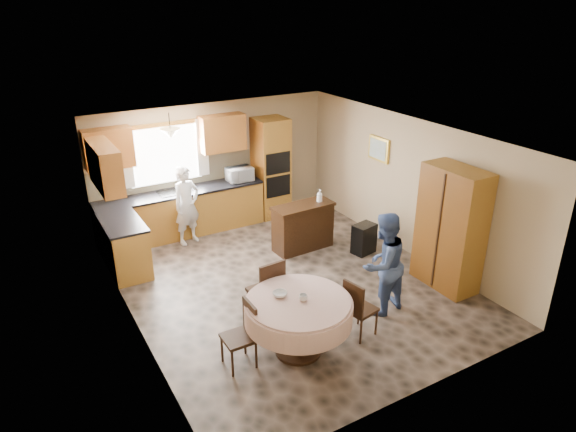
# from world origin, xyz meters

# --- Properties ---
(floor) EXTENTS (5.00, 6.00, 0.01)m
(floor) POSITION_xyz_m (0.00, 0.00, 0.00)
(floor) COLOR #715D4F
(floor) RESTS_ON ground
(ceiling) EXTENTS (5.00, 6.00, 0.01)m
(ceiling) POSITION_xyz_m (0.00, 0.00, 2.50)
(ceiling) COLOR white
(ceiling) RESTS_ON wall_back
(wall_back) EXTENTS (5.00, 0.02, 2.50)m
(wall_back) POSITION_xyz_m (0.00, 3.00, 1.25)
(wall_back) COLOR tan
(wall_back) RESTS_ON floor
(wall_front) EXTENTS (5.00, 0.02, 2.50)m
(wall_front) POSITION_xyz_m (0.00, -3.00, 1.25)
(wall_front) COLOR tan
(wall_front) RESTS_ON floor
(wall_left) EXTENTS (0.02, 6.00, 2.50)m
(wall_left) POSITION_xyz_m (-2.50, 0.00, 1.25)
(wall_left) COLOR tan
(wall_left) RESTS_ON floor
(wall_right) EXTENTS (0.02, 6.00, 2.50)m
(wall_right) POSITION_xyz_m (2.50, 0.00, 1.25)
(wall_right) COLOR tan
(wall_right) RESTS_ON floor
(window) EXTENTS (1.40, 0.03, 1.10)m
(window) POSITION_xyz_m (-1.00, 2.98, 1.60)
(window) COLOR white
(window) RESTS_ON wall_back
(curtain_left) EXTENTS (0.22, 0.02, 1.15)m
(curtain_left) POSITION_xyz_m (-1.75, 2.93, 1.65)
(curtain_left) COLOR white
(curtain_left) RESTS_ON wall_back
(curtain_right) EXTENTS (0.22, 0.02, 1.15)m
(curtain_right) POSITION_xyz_m (-0.25, 2.93, 1.65)
(curtain_right) COLOR white
(curtain_right) RESTS_ON wall_back
(base_cab_back) EXTENTS (3.30, 0.60, 0.88)m
(base_cab_back) POSITION_xyz_m (-0.85, 2.70, 0.44)
(base_cab_back) COLOR gold
(base_cab_back) RESTS_ON floor
(counter_back) EXTENTS (3.30, 0.64, 0.04)m
(counter_back) POSITION_xyz_m (-0.85, 2.70, 0.90)
(counter_back) COLOR black
(counter_back) RESTS_ON base_cab_back
(base_cab_left) EXTENTS (0.60, 1.20, 0.88)m
(base_cab_left) POSITION_xyz_m (-2.20, 1.80, 0.44)
(base_cab_left) COLOR gold
(base_cab_left) RESTS_ON floor
(counter_left) EXTENTS (0.64, 1.20, 0.04)m
(counter_left) POSITION_xyz_m (-2.20, 1.80, 0.90)
(counter_left) COLOR black
(counter_left) RESTS_ON base_cab_left
(backsplash) EXTENTS (3.30, 0.02, 0.55)m
(backsplash) POSITION_xyz_m (-0.85, 2.99, 1.18)
(backsplash) COLOR tan
(backsplash) RESTS_ON wall_back
(wall_cab_left) EXTENTS (0.85, 0.33, 0.72)m
(wall_cab_left) POSITION_xyz_m (-2.05, 2.83, 1.91)
(wall_cab_left) COLOR #CD6E33
(wall_cab_left) RESTS_ON wall_back
(wall_cab_right) EXTENTS (0.90, 0.33, 0.72)m
(wall_cab_right) POSITION_xyz_m (0.15, 2.83, 1.91)
(wall_cab_right) COLOR #CD6E33
(wall_cab_right) RESTS_ON wall_back
(wall_cab_side) EXTENTS (0.33, 1.20, 0.72)m
(wall_cab_side) POSITION_xyz_m (-2.33, 1.80, 1.91)
(wall_cab_side) COLOR #CD6E33
(wall_cab_side) RESTS_ON wall_left
(oven_tower) EXTENTS (0.66, 0.62, 2.12)m
(oven_tower) POSITION_xyz_m (1.15, 2.69, 1.06)
(oven_tower) COLOR gold
(oven_tower) RESTS_ON floor
(oven_upper) EXTENTS (0.56, 0.01, 0.45)m
(oven_upper) POSITION_xyz_m (1.15, 2.38, 1.25)
(oven_upper) COLOR black
(oven_upper) RESTS_ON oven_tower
(oven_lower) EXTENTS (0.56, 0.01, 0.45)m
(oven_lower) POSITION_xyz_m (1.15, 2.38, 0.75)
(oven_lower) COLOR black
(oven_lower) RESTS_ON oven_tower
(pendant) EXTENTS (0.36, 0.36, 0.18)m
(pendant) POSITION_xyz_m (-1.00, 2.50, 2.12)
(pendant) COLOR beige
(pendant) RESTS_ON ceiling
(sideboard) EXTENTS (1.18, 0.53, 0.83)m
(sideboard) POSITION_xyz_m (0.88, 0.96, 0.42)
(sideboard) COLOR #341D0E
(sideboard) RESTS_ON floor
(space_heater) EXTENTS (0.46, 0.36, 0.57)m
(space_heater) POSITION_xyz_m (1.76, 0.24, 0.28)
(space_heater) COLOR black
(space_heater) RESTS_ON floor
(cupboard) EXTENTS (0.53, 1.06, 2.02)m
(cupboard) POSITION_xyz_m (2.22, -1.32, 1.01)
(cupboard) COLOR gold
(cupboard) RESTS_ON floor
(dining_table) EXTENTS (1.41, 1.41, 0.81)m
(dining_table) POSITION_xyz_m (-0.78, -1.62, 0.63)
(dining_table) COLOR #341D0E
(dining_table) RESTS_ON floor
(chair_left) EXTENTS (0.39, 0.39, 0.89)m
(chair_left) POSITION_xyz_m (-1.51, -1.46, 0.49)
(chair_left) COLOR #341D0E
(chair_left) RESTS_ON floor
(chair_back) EXTENTS (0.47, 0.47, 1.01)m
(chair_back) POSITION_xyz_m (-0.79, -0.80, 0.56)
(chair_back) COLOR #341D0E
(chair_back) RESTS_ON floor
(chair_right) EXTENTS (0.45, 0.45, 0.88)m
(chair_right) POSITION_xyz_m (0.10, -1.73, 0.49)
(chair_right) COLOR #341D0E
(chair_right) RESTS_ON floor
(framed_picture) EXTENTS (0.06, 0.55, 0.46)m
(framed_picture) POSITION_xyz_m (2.47, 0.83, 1.74)
(framed_picture) COLOR gold
(framed_picture) RESTS_ON wall_right
(microwave) EXTENTS (0.52, 0.35, 0.28)m
(microwave) POSITION_xyz_m (0.40, 2.65, 1.06)
(microwave) COLOR silver
(microwave) RESTS_ON counter_back
(person_sink) EXTENTS (0.64, 0.52, 1.53)m
(person_sink) POSITION_xyz_m (-0.88, 2.30, 0.76)
(person_sink) COLOR silver
(person_sink) RESTS_ON floor
(person_dining) EXTENTS (0.87, 0.72, 1.60)m
(person_dining) POSITION_xyz_m (0.80, -1.40, 0.80)
(person_dining) COLOR #384D7B
(person_dining) RESTS_ON floor
(bowl_sideboard) EXTENTS (0.29, 0.29, 0.06)m
(bowl_sideboard) POSITION_xyz_m (0.51, 0.96, 0.86)
(bowl_sideboard) COLOR #B2B2B2
(bowl_sideboard) RESTS_ON sideboard
(bottle_sideboard) EXTENTS (0.11, 0.11, 0.29)m
(bottle_sideboard) POSITION_xyz_m (1.24, 0.96, 0.98)
(bottle_sideboard) COLOR silver
(bottle_sideboard) RESTS_ON sideboard
(cup_table) EXTENTS (0.14, 0.14, 0.09)m
(cup_table) POSITION_xyz_m (-0.74, -1.65, 0.85)
(cup_table) COLOR #B2B2B2
(cup_table) RESTS_ON dining_table
(bowl_table) EXTENTS (0.19, 0.19, 0.06)m
(bowl_table) POSITION_xyz_m (-0.94, -1.41, 0.84)
(bowl_table) COLOR #B2B2B2
(bowl_table) RESTS_ON dining_table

